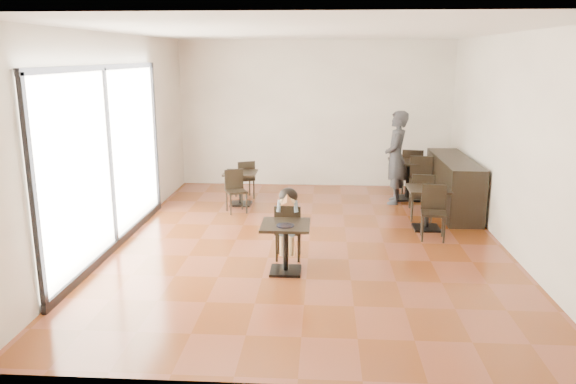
# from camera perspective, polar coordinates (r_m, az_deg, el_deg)

# --- Properties ---
(floor) EXTENTS (6.00, 8.00, 0.01)m
(floor) POSITION_cam_1_polar(r_m,az_deg,el_deg) (8.93, 2.19, -5.01)
(floor) COLOR brown
(floor) RESTS_ON ground
(ceiling) EXTENTS (6.00, 8.00, 0.01)m
(ceiling) POSITION_cam_1_polar(r_m,az_deg,el_deg) (8.47, 2.39, 15.96)
(ceiling) COLOR silver
(ceiling) RESTS_ON floor
(wall_back) EXTENTS (6.00, 0.01, 3.20)m
(wall_back) POSITION_cam_1_polar(r_m,az_deg,el_deg) (12.52, 2.75, 7.90)
(wall_back) COLOR white
(wall_back) RESTS_ON floor
(wall_front) EXTENTS (6.00, 0.01, 3.20)m
(wall_front) POSITION_cam_1_polar(r_m,az_deg,el_deg) (4.64, 1.04, -2.14)
(wall_front) COLOR white
(wall_front) RESTS_ON floor
(wall_left) EXTENTS (0.01, 8.00, 3.20)m
(wall_left) POSITION_cam_1_polar(r_m,az_deg,el_deg) (9.13, -16.96, 5.15)
(wall_left) COLOR white
(wall_left) RESTS_ON floor
(wall_right) EXTENTS (0.01, 8.00, 3.20)m
(wall_right) POSITION_cam_1_polar(r_m,az_deg,el_deg) (9.00, 21.82, 4.64)
(wall_right) COLOR white
(wall_right) RESTS_ON floor
(storefront_window) EXTENTS (0.04, 4.50, 2.60)m
(storefront_window) POSITION_cam_1_polar(r_m,az_deg,el_deg) (8.69, -17.82, 3.34)
(storefront_window) COLOR white
(storefront_window) RESTS_ON floor
(child_table) EXTENTS (0.65, 0.65, 0.69)m
(child_table) POSITION_cam_1_polar(r_m,az_deg,el_deg) (7.58, -0.24, -5.73)
(child_table) COLOR black
(child_table) RESTS_ON floor
(child_chair) EXTENTS (0.37, 0.37, 0.82)m
(child_chair) POSITION_cam_1_polar(r_m,az_deg,el_deg) (8.08, 0.02, -3.97)
(child_chair) COLOR black
(child_chair) RESTS_ON floor
(child) EXTENTS (0.37, 0.52, 1.04)m
(child) POSITION_cam_1_polar(r_m,az_deg,el_deg) (8.05, 0.02, -3.25)
(child) COLOR slate
(child) RESTS_ON child_chair
(plate) EXTENTS (0.23, 0.23, 0.01)m
(plate) POSITION_cam_1_polar(r_m,az_deg,el_deg) (7.38, -0.30, -3.43)
(plate) COLOR black
(plate) RESTS_ON child_table
(pizza_slice) EXTENTS (0.24, 0.19, 0.06)m
(pizza_slice) POSITION_cam_1_polar(r_m,az_deg,el_deg) (7.76, -0.07, -0.98)
(pizza_slice) COLOR #E1B67D
(pizza_slice) RESTS_ON child
(adult_patron) EXTENTS (0.54, 0.73, 1.83)m
(adult_patron) POSITION_cam_1_polar(r_m,az_deg,el_deg) (11.23, 10.92, 3.46)
(adult_patron) COLOR #313236
(adult_patron) RESTS_ON floor
(cafe_table_mid) EXTENTS (0.76, 0.76, 0.72)m
(cafe_table_mid) POSITION_cam_1_polar(r_m,az_deg,el_deg) (9.73, 13.96, -1.64)
(cafe_table_mid) COLOR black
(cafe_table_mid) RESTS_ON floor
(cafe_table_left) EXTENTS (0.82, 0.82, 0.66)m
(cafe_table_left) POSITION_cam_1_polar(r_m,az_deg,el_deg) (11.03, -4.83, 0.37)
(cafe_table_left) COLOR black
(cafe_table_left) RESTS_ON floor
(cafe_table_back) EXTENTS (0.86, 0.86, 0.80)m
(cafe_table_back) POSITION_cam_1_polar(r_m,az_deg,el_deg) (11.66, 12.07, 1.19)
(cafe_table_back) COLOR black
(cafe_table_back) RESTS_ON floor
(chair_mid_a) EXTENTS (0.43, 0.43, 0.86)m
(chair_mid_a) POSITION_cam_1_polar(r_m,az_deg,el_deg) (10.23, 13.46, -0.44)
(chair_mid_a) COLOR black
(chair_mid_a) RESTS_ON floor
(chair_mid_b) EXTENTS (0.43, 0.43, 0.86)m
(chair_mid_b) POSITION_cam_1_polar(r_m,az_deg,el_deg) (9.19, 14.58, -2.11)
(chair_mid_b) COLOR black
(chair_mid_b) RESTS_ON floor
(chair_left_a) EXTENTS (0.47, 0.47, 0.79)m
(chair_left_a) POSITION_cam_1_polar(r_m,az_deg,el_deg) (11.55, -4.44, 1.32)
(chair_left_a) COLOR black
(chair_left_a) RESTS_ON floor
(chair_left_b) EXTENTS (0.47, 0.47, 0.79)m
(chair_left_b) POSITION_cam_1_polar(r_m,az_deg,el_deg) (10.49, -5.27, 0.03)
(chair_left_b) COLOR black
(chair_left_b) RESTS_ON floor
(chair_back_a) EXTENTS (0.49, 0.49, 0.96)m
(chair_back_a) POSITION_cam_1_polar(r_m,az_deg,el_deg) (12.20, 12.48, 2.11)
(chair_back_a) COLOR black
(chair_back_a) RESTS_ON floor
(chair_back_b) EXTENTS (0.49, 0.49, 0.96)m
(chair_back_b) POSITION_cam_1_polar(r_m,az_deg,el_deg) (11.14, 13.31, 0.97)
(chair_back_b) COLOR black
(chair_back_b) RESTS_ON floor
(service_counter) EXTENTS (0.60, 2.40, 1.00)m
(service_counter) POSITION_cam_1_polar(r_m,az_deg,el_deg) (11.00, 16.44, 0.72)
(service_counter) COLOR black
(service_counter) RESTS_ON floor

